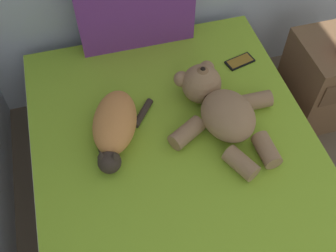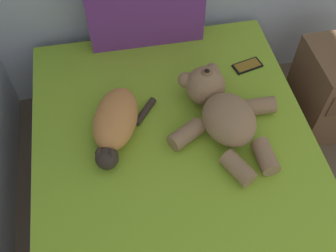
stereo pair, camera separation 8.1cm
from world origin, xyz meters
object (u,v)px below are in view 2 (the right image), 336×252
Objects in this scene: bed at (182,205)px; teddy_bear at (222,110)px; patterned_cushion at (145,1)px; cat at (115,122)px; cell_phone at (247,66)px.

bed is 0.48m from teddy_bear.
patterned_cushion reaches higher than teddy_bear.
patterned_cushion reaches higher than cat.
bed is 3.08× the size of teddy_bear.
bed is 0.78m from cell_phone.
cell_phone reaches higher than bed.
bed is 1.01m from patterned_cushion.
patterned_cushion reaches higher than cell_phone.
cell_phone is (0.23, 0.32, -0.08)m from teddy_bear.
patterned_cushion is at bearing 111.14° from teddy_bear.
patterned_cushion reaches higher than bed.
teddy_bear is at bearing 48.72° from bed.
teddy_bear reaches higher than bed.
cell_phone is at bearing 22.19° from cat.
patterned_cushion is 0.66m from cat.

